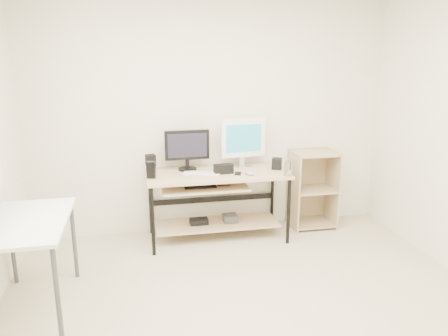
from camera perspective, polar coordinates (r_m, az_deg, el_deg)
The scene contains 16 objects.
room at distance 2.94m, azimuth 2.24°, elevation 1.68°, with size 4.01×4.01×2.62m.
desk at distance 4.70m, azimuth -1.18°, elevation -3.08°, with size 1.50×0.65×0.75m.
side_table at distance 3.70m, azimuth -24.29°, elevation -7.41°, with size 0.60×1.00×0.75m.
shelf_unit at distance 5.20m, azimuth 11.37°, elevation -2.60°, with size 0.50×0.40×0.90m.
black_monitor at distance 4.70m, azimuth -4.84°, elevation 2.69°, with size 0.48×0.20×0.44m.
white_imac at distance 4.82m, azimuth 2.53°, elevation 3.77°, with size 0.51×0.16×0.54m.
keyboard at distance 4.61m, azimuth -2.88°, elevation -0.65°, with size 0.39×0.11×0.01m, color white.
mouse at distance 4.56m, azimuth 3.34°, elevation -0.62°, with size 0.08×0.13×0.04m, color #ACACB1.
center_speaker at distance 4.60m, azimuth -0.06°, elevation -0.11°, with size 0.20×0.09×0.10m, color black.
speaker_left at distance 4.69m, azimuth -9.55°, elevation 0.62°, with size 0.11×0.11×0.19m.
speaker_right at distance 4.80m, azimuth 6.91°, elevation 0.56°, with size 0.10×0.10×0.12m, color black.
audio_controller at distance 4.48m, azimuth -9.49°, elevation -0.24°, with size 0.09×0.05×0.17m, color black.
volume_puck at distance 4.53m, azimuth -9.64°, elevation -1.03°, with size 0.06×0.06×0.03m, color black.
smartphone at distance 4.59m, azimuth 1.84°, elevation -0.72°, with size 0.07×0.12×0.01m, color black.
coaster at distance 4.57m, azimuth 8.33°, elevation -0.97°, with size 0.10×0.10×0.01m, color #A6714B.
drinking_glass at distance 4.55m, azimuth 8.36°, elevation -0.03°, with size 0.07×0.07×0.15m, color white.
Camera 1 is at (-0.82, -2.74, 1.99)m, focal length 35.00 mm.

